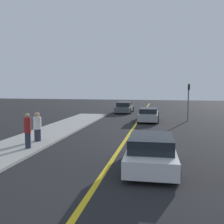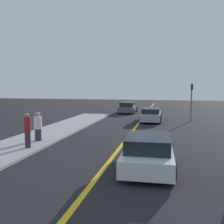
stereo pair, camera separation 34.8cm
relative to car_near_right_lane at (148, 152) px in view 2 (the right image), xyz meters
name	(u,v)px [view 2 (the right image)]	position (x,y,z in m)	size (l,w,h in m)	color
road_center_line	(133,131)	(-1.71, 8.25, -0.64)	(0.20, 60.00, 0.01)	gold
sidewalk_left	(36,139)	(-7.06, 3.85, -0.58)	(3.12, 27.21, 0.12)	#9E9E99
car_near_right_lane	(148,152)	(0.00, 0.00, 0.00)	(2.09, 4.12, 1.32)	silver
car_ahead_center	(151,115)	(-0.74, 13.44, -0.02)	(1.90, 4.43, 1.24)	#9E9EA3
car_far_distant	(128,108)	(-4.00, 20.52, -0.01)	(1.97, 4.50, 1.32)	#4C5156
pedestrian_mid_group	(28,130)	(-6.19, 1.56, 0.37)	(0.33, 0.33, 1.77)	#282D3D
pedestrian_far_standing	(38,127)	(-6.52, 3.19, 0.29)	(0.44, 0.44, 1.66)	#282D3D
traffic_light	(191,98)	(2.86, 14.27, 1.52)	(0.18, 0.40, 3.46)	slate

